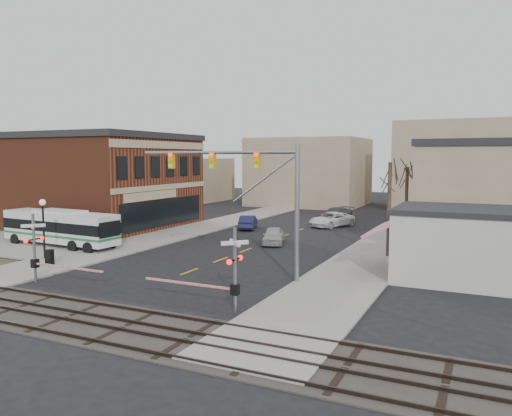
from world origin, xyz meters
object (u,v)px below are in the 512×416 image
(rr_crossing_east, at_px, (227,270))
(car_b, at_px, (248,222))
(traffic_signal_mast, at_px, (251,182))
(trash_bin, at_px, (50,257))
(car_a, at_px, (273,236))
(car_c, at_px, (332,219))
(pedestrian_near, at_px, (100,238))
(rr_crossing_west, at_px, (40,249))
(street_lamp, at_px, (43,216))
(car_d, at_px, (335,214))
(pedestrian_far, at_px, (108,234))
(transit_bus, at_px, (60,227))

(rr_crossing_east, height_order, car_b, rr_crossing_east)
(traffic_signal_mast, bearing_deg, trash_bin, -168.10)
(car_a, bearing_deg, car_c, 65.11)
(trash_bin, relative_size, pedestrian_near, 0.54)
(rr_crossing_west, height_order, trash_bin, rr_crossing_west)
(traffic_signal_mast, distance_m, car_a, 12.92)
(street_lamp, distance_m, pedestrian_near, 4.87)
(trash_bin, bearing_deg, rr_crossing_west, -48.33)
(car_a, bearing_deg, car_d, 70.74)
(rr_crossing_east, relative_size, car_a, 1.37)
(car_c, relative_size, pedestrian_far, 3.40)
(rr_crossing_east, distance_m, car_b, 27.09)
(rr_crossing_west, xyz_separation_m, car_d, (7.26, 34.97, -1.23))
(transit_bus, xyz_separation_m, pedestrian_near, (4.25, -0.09, -0.58))
(rr_crossing_east, bearing_deg, pedestrian_near, 150.45)
(transit_bus, relative_size, car_b, 2.62)
(car_c, height_order, pedestrian_far, pedestrian_far)
(rr_crossing_east, bearing_deg, trash_bin, 167.06)
(transit_bus, distance_m, car_a, 17.32)
(car_c, xyz_separation_m, pedestrian_far, (-13.62, -18.27, 0.16))
(rr_crossing_east, bearing_deg, pedestrian_far, 146.40)
(transit_bus, height_order, car_d, transit_bus)
(rr_crossing_east, bearing_deg, traffic_signal_mast, 105.93)
(car_a, distance_m, car_c, 12.25)
(rr_crossing_east, bearing_deg, car_a, 106.52)
(transit_bus, xyz_separation_m, traffic_signal_mast, (18.49, -2.83, 4.17))
(traffic_signal_mast, xyz_separation_m, trash_bin, (-13.49, -2.84, -5.16))
(transit_bus, xyz_separation_m, car_b, (9.27, 15.51, -0.91))
(street_lamp, relative_size, pedestrian_near, 2.29)
(transit_bus, bearing_deg, rr_crossing_west, -48.51)
(car_b, bearing_deg, pedestrian_near, 53.12)
(rr_crossing_east, xyz_separation_m, car_b, (-11.03, 24.70, -1.27))
(street_lamp, relative_size, trash_bin, 4.23)
(rr_crossing_east, height_order, trash_bin, rr_crossing_east)
(street_lamp, bearing_deg, car_b, 72.52)
(rr_crossing_east, xyz_separation_m, trash_bin, (-15.31, 3.52, -1.35))
(rr_crossing_east, xyz_separation_m, pedestrian_near, (-16.06, 9.10, -0.94))
(rr_crossing_west, xyz_separation_m, rr_crossing_east, (12.30, -0.14, 0.00))
(transit_bus, bearing_deg, rr_crossing_east, -24.36)
(transit_bus, height_order, street_lamp, street_lamp)
(rr_crossing_west, distance_m, car_a, 18.99)
(street_lamp, distance_m, car_c, 28.48)
(rr_crossing_east, distance_m, pedestrian_near, 18.48)
(car_d, relative_size, pedestrian_far, 3.23)
(pedestrian_near, bearing_deg, traffic_signal_mast, -108.82)
(rr_crossing_west, relative_size, car_a, 1.37)
(transit_bus, relative_size, pedestrian_far, 6.99)
(trash_bin, relative_size, car_a, 0.24)
(traffic_signal_mast, relative_size, rr_crossing_east, 1.90)
(street_lamp, bearing_deg, pedestrian_far, 92.01)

